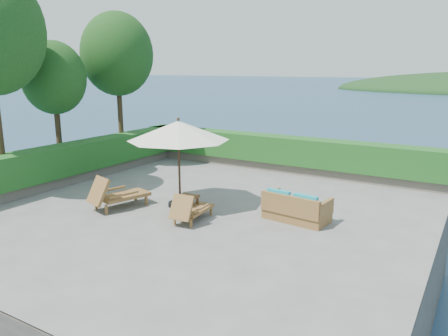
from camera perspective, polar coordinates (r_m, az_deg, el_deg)
The scene contains 14 objects.
ground at distance 12.33m, azimuth -3.13°, elevation -5.54°, with size 12.00×12.00×0.00m, color gray.
foundation at distance 12.91m, azimuth -3.04°, elevation -12.08°, with size 12.00×12.00×3.00m, color #60574C.
ocean at distance 13.59m, azimuth -2.96°, elevation -17.63°, with size 600.00×600.00×0.00m, color #192D4D.
planter_wall_far at distance 17.03m, azimuth 7.49°, elevation 0.22°, with size 12.00×0.60×0.36m, color #655D51.
planter_wall_left at distance 15.99m, azimuth -19.99°, elevation -1.30°, with size 0.60×12.00×0.36m, color #655D51.
hedge_far at distance 16.90m, azimuth 7.55°, elevation 2.44°, with size 12.40×0.90×1.00m, color #144617.
hedge_left at distance 15.85m, azimuth -20.18°, elevation 1.04°, with size 0.90×12.40×1.00m, color #144617.
tree_mid at distance 16.49m, azimuth -21.34°, elevation 10.86°, with size 2.20×2.20×4.83m.
tree_far at distance 18.00m, azimuth -13.79°, elevation 14.21°, with size 2.80×2.80×6.03m.
patio_umbrella at distance 12.27m, azimuth -5.97°, elevation 4.76°, with size 3.23×3.23×2.57m.
lounge_left at distance 12.74m, azimuth -13.90°, elevation -3.36°, with size 1.15×1.83×0.98m.
lounge_right at distance 11.38m, azimuth -4.38°, elevation -5.36°, with size 0.70×1.45×0.81m.
side_table at distance 11.84m, azimuth -4.82°, elevation -4.10°, with size 0.52×0.52×0.54m.
wicker_loveseat at distance 11.56m, azimuth 9.34°, elevation -5.31°, with size 1.76×1.03×0.82m.
Camera 1 is at (6.59, -9.65, 3.93)m, focal length 35.00 mm.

